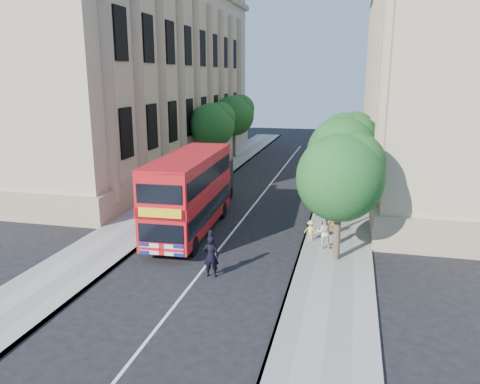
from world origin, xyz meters
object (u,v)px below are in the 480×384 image
Objects in this scene: lamp_post at (325,194)px; police_constable at (211,256)px; double_decker_bus at (190,191)px; box_van at (211,185)px; woman_pedestrian at (324,232)px.

lamp_post is 2.77× the size of police_constable.
double_decker_bus is 5.06× the size of police_constable.
police_constable is at bearing -126.24° from lamp_post.
woman_pedestrian is at bearing -42.02° from box_van.
police_constable is 6.29m from woman_pedestrian.
box_van reaches higher than woman_pedestrian.
police_constable is (-4.42, -6.03, -1.58)m from lamp_post.
lamp_post is 1.06× the size of box_van.
box_van is at bearing 93.67° from double_decker_bus.
police_constable is (3.48, -11.41, -0.43)m from box_van.
lamp_post is 2.30m from woman_pedestrian.
double_decker_bus is at bearing -14.72° from woman_pedestrian.
lamp_post reaches higher than police_constable.
lamp_post is 7.65m from police_constable.
box_van is at bearing 145.77° from lamp_post.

